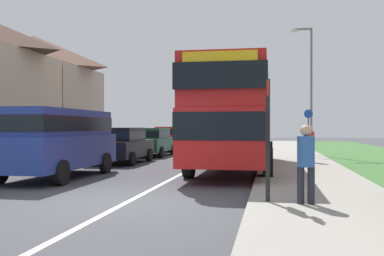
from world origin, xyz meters
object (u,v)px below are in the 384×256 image
(pedestrian_walking_away, at_px, (310,142))
(parked_car_red, at_px, (170,138))
(street_lamp_mid, at_px, (309,82))
(parked_car_dark_green, at_px, (152,140))
(double_decker_bus, at_px, (235,114))
(parked_car_black, at_px, (122,144))
(parked_van_blue, at_px, (58,137))
(cycle_route_sign, at_px, (308,131))
(bus_stop_sign, at_px, (268,131))
(pedestrian_at_stop, at_px, (306,160))

(pedestrian_walking_away, bearing_deg, parked_car_red, 131.30)
(pedestrian_walking_away, distance_m, street_lamp_mid, 6.34)
(pedestrian_walking_away, bearing_deg, street_lamp_mid, 85.73)
(parked_car_dark_green, relative_size, street_lamp_mid, 0.64)
(double_decker_bus, bearing_deg, parked_car_black, 157.96)
(parked_van_blue, bearing_deg, parked_car_red, 90.11)
(street_lamp_mid, bearing_deg, cycle_route_sign, -96.06)
(street_lamp_mid, bearing_deg, parked_car_red, 155.36)
(double_decker_bus, height_order, bus_stop_sign, double_decker_bus)
(pedestrian_at_stop, distance_m, cycle_route_sign, 14.08)
(parked_car_red, distance_m, street_lamp_mid, 10.19)
(bus_stop_sign, bearing_deg, pedestrian_walking_away, 80.54)
(pedestrian_at_stop, xyz_separation_m, cycle_route_sign, (1.18, 14.02, 0.45))
(cycle_route_sign, bearing_deg, double_decker_bus, -116.93)
(parked_car_red, distance_m, bus_stop_sign, 20.94)
(bus_stop_sign, xyz_separation_m, cycle_route_sign, (1.92, 13.86, -0.11))
(pedestrian_walking_away, bearing_deg, bus_stop_sign, -99.46)
(parked_car_dark_green, bearing_deg, parked_car_red, 91.35)
(parked_car_black, distance_m, parked_car_red, 10.15)
(parked_car_dark_green, relative_size, cycle_route_sign, 1.81)
(parked_van_blue, xyz_separation_m, pedestrian_walking_away, (8.35, 6.33, -0.32))
(parked_car_red, bearing_deg, double_decker_bus, -66.30)
(parked_car_black, bearing_deg, parked_car_dark_green, 90.09)
(double_decker_bus, relative_size, parked_car_black, 2.43)
(parked_car_red, height_order, pedestrian_at_stop, pedestrian_at_stop)
(double_decker_bus, distance_m, pedestrian_at_stop, 8.07)
(parked_van_blue, distance_m, pedestrian_walking_away, 10.49)
(pedestrian_at_stop, height_order, pedestrian_walking_away, same)
(pedestrian_walking_away, relative_size, street_lamp_mid, 0.24)
(double_decker_bus, distance_m, street_lamp_mid, 9.13)
(pedestrian_at_stop, bearing_deg, street_lamp_mid, 85.03)
(parked_van_blue, relative_size, cycle_route_sign, 2.10)
(parked_car_dark_green, bearing_deg, street_lamp_mid, 7.27)
(cycle_route_sign, bearing_deg, street_lamp_mid, 83.94)
(pedestrian_at_stop, distance_m, bus_stop_sign, 0.94)
(pedestrian_at_stop, bearing_deg, parked_car_dark_green, 116.11)
(bus_stop_sign, height_order, street_lamp_mid, street_lamp_mid)
(pedestrian_walking_away, bearing_deg, parked_car_black, -175.83)
(cycle_route_sign, bearing_deg, parked_car_dark_green, 174.33)
(parked_van_blue, xyz_separation_m, parked_car_red, (-0.03, 15.88, -0.39))
(parked_van_blue, relative_size, parked_car_black, 1.25)
(parked_car_dark_green, xyz_separation_m, cycle_route_sign, (8.47, -0.84, 0.55))
(parked_van_blue, height_order, street_lamp_mid, street_lamp_mid)
(parked_car_black, bearing_deg, parked_van_blue, -90.98)
(parked_car_dark_green, height_order, cycle_route_sign, cycle_route_sign)
(parked_van_blue, bearing_deg, parked_car_dark_green, 89.52)
(parked_car_red, xyz_separation_m, street_lamp_mid, (8.80, -4.03, 3.18))
(street_lamp_mid, bearing_deg, bus_stop_sign, -97.66)
(bus_stop_sign, bearing_deg, parked_car_black, 124.02)
(pedestrian_at_stop, height_order, bus_stop_sign, bus_stop_sign)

